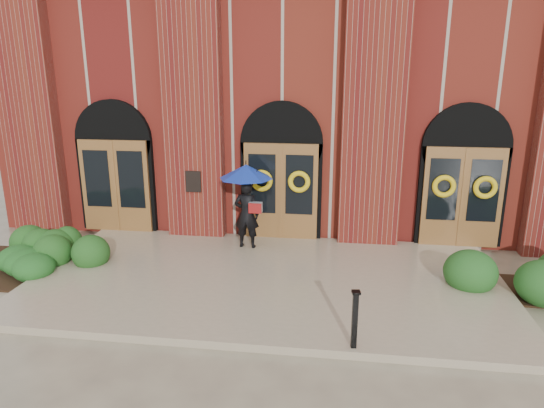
% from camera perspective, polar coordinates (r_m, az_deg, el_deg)
% --- Properties ---
extents(ground, '(90.00, 90.00, 0.00)m').
position_cam_1_polar(ground, '(10.45, -0.78, -9.65)').
color(ground, tan).
rests_on(ground, ground).
extents(landing, '(10.00, 5.30, 0.15)m').
position_cam_1_polar(landing, '(10.56, -0.66, -8.94)').
color(landing, tan).
rests_on(landing, ground).
extents(church_building, '(16.20, 12.53, 7.00)m').
position_cam_1_polar(church_building, '(18.20, 3.38, 12.62)').
color(church_building, maroon).
rests_on(church_building, ground).
extents(man_with_umbrella, '(1.40, 1.40, 2.10)m').
position_cam_1_polar(man_with_umbrella, '(11.79, -3.03, 1.65)').
color(man_with_umbrella, black).
rests_on(man_with_umbrella, landing).
extents(metal_post, '(0.15, 0.15, 0.98)m').
position_cam_1_polar(metal_post, '(7.97, 9.71, -13.11)').
color(metal_post, black).
rests_on(metal_post, landing).
extents(hedge_wall_left, '(2.95, 1.18, 0.76)m').
position_cam_1_polar(hedge_wall_left, '(12.89, -25.54, -4.43)').
color(hedge_wall_left, '#1F4C19').
rests_on(hedge_wall_left, ground).
extents(hedge_wall_right, '(3.26, 1.30, 0.84)m').
position_cam_1_polar(hedge_wall_right, '(11.30, 26.95, -7.15)').
color(hedge_wall_right, '#1F4F1C').
rests_on(hedge_wall_right, ground).
extents(hedge_front_left, '(1.57, 1.35, 0.56)m').
position_cam_1_polar(hedge_front_left, '(12.38, -29.04, -6.19)').
color(hedge_front_left, '#1D531C').
rests_on(hedge_front_left, ground).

